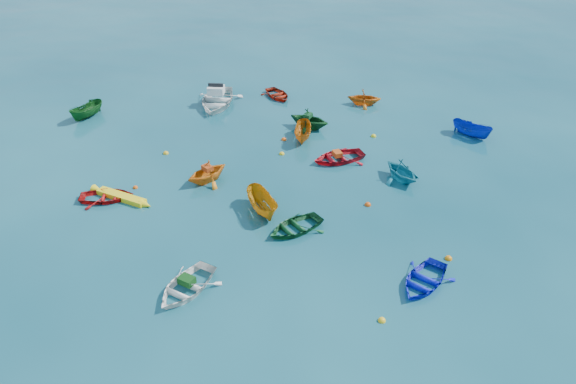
{
  "coord_description": "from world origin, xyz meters",
  "views": [
    {
      "loc": [
        -0.73,
        -21.92,
        17.41
      ],
      "look_at": [
        0.0,
        5.0,
        0.4
      ],
      "focal_mm": 35.0,
      "sensor_mm": 36.0,
      "label": 1
    }
  ],
  "objects_px": {
    "dinghy_white_near": "(186,290)",
    "kayak_yellow": "(122,199)",
    "dinghy_blue_se": "(423,284)",
    "motorboat_white": "(217,105)"
  },
  "relations": [
    {
      "from": "dinghy_white_near",
      "to": "kayak_yellow",
      "type": "xyz_separation_m",
      "value": [
        -4.65,
        7.77,
        0.0
      ]
    },
    {
      "from": "kayak_yellow",
      "to": "motorboat_white",
      "type": "relative_size",
      "value": 0.78
    },
    {
      "from": "dinghy_blue_se",
      "to": "kayak_yellow",
      "type": "relative_size",
      "value": 0.83
    },
    {
      "from": "kayak_yellow",
      "to": "dinghy_white_near",
      "type": "bearing_deg",
      "value": -121.19
    },
    {
      "from": "dinghy_white_near",
      "to": "motorboat_white",
      "type": "bearing_deg",
      "value": 122.22
    },
    {
      "from": "dinghy_white_near",
      "to": "dinghy_blue_se",
      "type": "distance_m",
      "value": 10.87
    },
    {
      "from": "dinghy_white_near",
      "to": "dinghy_blue_se",
      "type": "relative_size",
      "value": 1.05
    },
    {
      "from": "dinghy_white_near",
      "to": "dinghy_blue_se",
      "type": "height_order",
      "value": "dinghy_white_near"
    },
    {
      "from": "kayak_yellow",
      "to": "motorboat_white",
      "type": "bearing_deg",
      "value": 9.72
    },
    {
      "from": "dinghy_white_near",
      "to": "dinghy_blue_se",
      "type": "bearing_deg",
      "value": 32.25
    }
  ]
}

